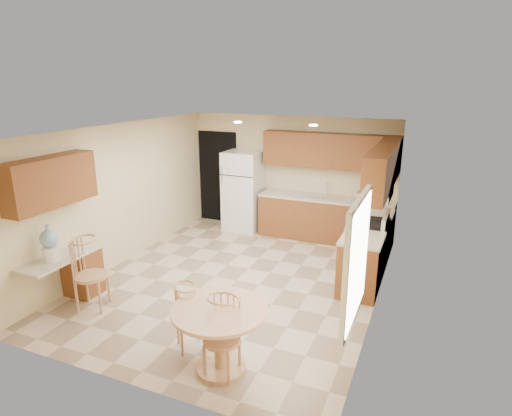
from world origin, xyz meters
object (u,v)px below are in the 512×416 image
at_px(chair_table_b, 218,335).
at_px(stove, 367,247).
at_px(water_crock, 50,245).
at_px(refrigerator, 243,191).
at_px(chair_desk, 85,270).
at_px(dining_table, 220,330).
at_px(chair_table_a, 186,313).

bearing_deg(chair_table_b, stove, -108.03).
xyz_separation_m(chair_table_b, water_crock, (-2.87, 0.46, 0.44)).
xyz_separation_m(refrigerator, chair_desk, (-0.60, -4.10, -0.23)).
relative_size(refrigerator, dining_table, 1.62).
relative_size(chair_table_b, water_crock, 1.78).
xyz_separation_m(refrigerator, stove, (2.88, -1.22, -0.40)).
height_order(stove, water_crock, water_crock).
relative_size(stove, dining_table, 1.01).
xyz_separation_m(dining_table, chair_desk, (-2.37, 0.44, 0.12)).
height_order(dining_table, chair_table_a, chair_table_a).
distance_m(stove, dining_table, 3.50).
bearing_deg(chair_desk, refrigerator, 151.83).
bearing_deg(water_crock, dining_table, -6.23).
xyz_separation_m(dining_table, chair_table_b, (0.05, -0.15, 0.05)).
bearing_deg(refrigerator, dining_table, -68.67).
bearing_deg(refrigerator, stove, -22.99).
height_order(dining_table, water_crock, water_crock).
bearing_deg(chair_table_b, dining_table, -72.38).
bearing_deg(chair_desk, chair_table_a, 61.68).
relative_size(stove, chair_table_a, 1.29).
bearing_deg(stove, chair_table_a, -117.64).
bearing_deg(chair_table_a, stove, 109.67).
height_order(chair_table_b, chair_desk, chair_desk).
distance_m(chair_table_b, chair_desk, 2.49).
relative_size(stove, chair_desk, 1.03).
distance_m(stove, chair_table_a, 3.56).
xyz_separation_m(refrigerator, water_crock, (-1.05, -4.23, 0.13)).
bearing_deg(dining_table, chair_table_b, -71.20).
distance_m(chair_table_a, chair_table_b, 0.68).
distance_m(refrigerator, water_crock, 4.36).
xyz_separation_m(stove, chair_table_b, (-1.05, -3.47, 0.10)).
bearing_deg(chair_desk, dining_table, 59.63).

